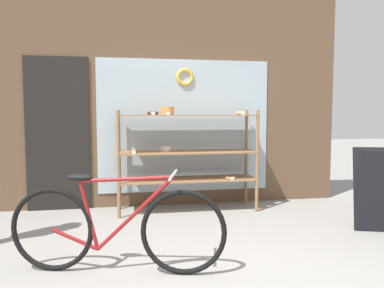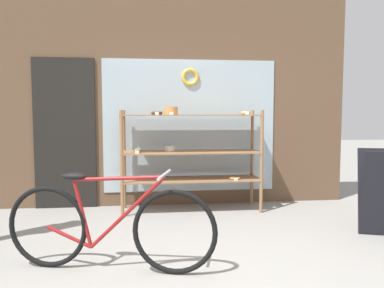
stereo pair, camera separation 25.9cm
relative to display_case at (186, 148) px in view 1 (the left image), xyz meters
The scene contains 5 objects.
ground_plane 2.42m from the display_case, 94.06° to the right, with size 30.00×30.00×0.00m, color gray.
storefront_facade 1.00m from the display_case, 117.02° to the left, with size 5.04×0.13×3.63m.
display_case is the anchor object (origin of this frame).
bicycle 2.15m from the display_case, 115.24° to the right, with size 1.78×0.58×0.85m.
sandwich_board 2.41m from the display_case, 33.15° to the right, with size 0.62×0.52×0.94m.
Camera 1 is at (-0.64, -2.74, 1.33)m, focal length 35.00 mm.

